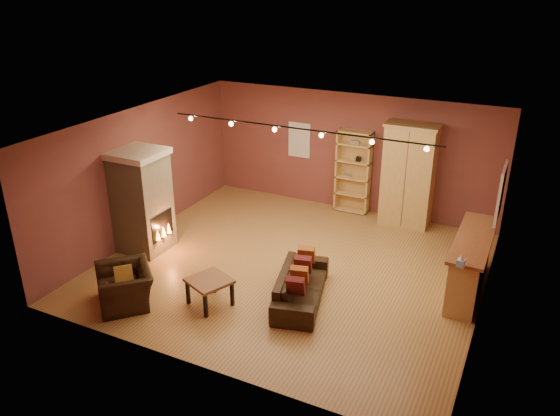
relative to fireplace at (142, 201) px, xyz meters
The scene contains 16 objects.
floor 3.28m from the fireplace, 11.16° to the left, with size 7.00×7.00×0.00m, color olive.
ceiling 3.55m from the fireplace, 11.16° to the left, with size 7.00×7.00×0.00m, color brown.
back_wall 4.92m from the fireplace, 51.69° to the left, with size 7.00×0.02×2.80m, color brown.
left_wall 0.83m from the fireplace, 127.41° to the left, with size 0.02×6.50×2.80m, color brown.
right_wall 6.58m from the fireplace, ahead, with size 0.02×6.50×2.80m, color brown.
fireplace is the anchor object (origin of this frame).
back_window 4.24m from the fireplace, 65.55° to the left, with size 0.56×0.04×0.86m, color silver.
bookcase 4.92m from the fireplace, 49.55° to the left, with size 0.81×0.32×1.98m.
armoire 5.74m from the fireplace, 38.24° to the left, with size 1.15×0.65×2.33m.
bar_counter 6.38m from the fireplace, 10.98° to the left, with size 0.60×2.21×1.06m.
tissue_box 6.19m from the fireplace, ahead, with size 0.13×0.13×0.22m.
right_window 6.84m from the fireplace, 17.08° to the left, with size 0.05×0.90×1.00m, color silver.
loveseat 3.75m from the fireplace, ahead, with size 0.99×1.96×0.78m.
armchair 2.15m from the fireplace, 61.02° to the right, with size 1.19×1.17×0.89m.
coffee_table 2.70m from the fireplace, 27.37° to the right, with size 0.86×0.86×0.49m.
track_rail 3.54m from the fireplace, 14.74° to the left, with size 5.20×0.09×0.13m.
Camera 1 is at (3.87, -8.48, 5.27)m, focal length 35.00 mm.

